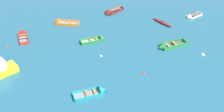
# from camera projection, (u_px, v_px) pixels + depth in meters

# --- Properties ---
(kayak_maroon_outer_right) EXTENTS (2.27, 3.19, 0.33)m
(kayak_maroon_outer_right) POSITION_uv_depth(u_px,v_px,m) (162.00, 22.00, 38.22)
(kayak_maroon_outer_right) COLOR maroon
(kayak_maroon_outer_right) RESTS_ON ground_plane
(rowboat_green_far_left) EXTENTS (3.98, 2.18, 1.08)m
(rowboat_green_far_left) POSITION_uv_depth(u_px,v_px,m) (167.00, 46.00, 32.96)
(rowboat_green_far_left) COLOR #4C4C51
(rowboat_green_far_left) RESTS_ON ground_plane
(rowboat_red_back_row_left) EXTENTS (1.71, 3.43, 0.96)m
(rowboat_red_back_row_left) POSITION_uv_depth(u_px,v_px,m) (23.00, 35.00, 35.30)
(rowboat_red_back_row_left) COLOR gray
(rowboat_red_back_row_left) RESTS_ON ground_plane
(rowboat_turquoise_foreground_center) EXTENTS (3.34, 1.77, 1.04)m
(rowboat_turquoise_foreground_center) POSITION_uv_depth(u_px,v_px,m) (97.00, 92.00, 26.24)
(rowboat_turquoise_foreground_center) COLOR gray
(rowboat_turquoise_foreground_center) RESTS_ON ground_plane
(rowboat_white_center) EXTENTS (2.93, 2.18, 0.89)m
(rowboat_white_center) POSITION_uv_depth(u_px,v_px,m) (192.00, 16.00, 39.81)
(rowboat_white_center) COLOR #4C4C51
(rowboat_white_center) RESTS_ON ground_plane
(rowboat_maroon_back_row_right) EXTENTS (3.33, 3.09, 1.02)m
(rowboat_maroon_back_row_right) POSITION_uv_depth(u_px,v_px,m) (112.00, 11.00, 40.97)
(rowboat_maroon_back_row_right) COLOR #99754C
(rowboat_maroon_back_row_right) RESTS_ON ground_plane
(rowboat_orange_near_camera) EXTENTS (3.77, 2.00, 1.09)m
(rowboat_orange_near_camera) POSITION_uv_depth(u_px,v_px,m) (60.00, 23.00, 38.17)
(rowboat_orange_near_camera) COLOR gray
(rowboat_orange_near_camera) RESTS_ON ground_plane
(rowboat_green_far_back) EXTENTS (3.24, 1.59, 0.90)m
(rowboat_green_far_back) POSITION_uv_depth(u_px,v_px,m) (97.00, 40.00, 34.30)
(rowboat_green_far_back) COLOR beige
(rowboat_green_far_back) RESTS_ON ground_plane
(mooring_buoy_midfield) EXTENTS (0.30, 0.30, 0.30)m
(mooring_buoy_midfield) POSITION_uv_depth(u_px,v_px,m) (7.00, 48.00, 33.07)
(mooring_buoy_midfield) COLOR red
(mooring_buoy_midfield) RESTS_ON ground_plane
(mooring_buoy_outer_edge) EXTENTS (0.30, 0.30, 0.30)m
(mooring_buoy_outer_edge) POSITION_uv_depth(u_px,v_px,m) (143.00, 73.00, 28.90)
(mooring_buoy_outer_edge) COLOR red
(mooring_buoy_outer_edge) RESTS_ON ground_plane
(mooring_buoy_between_boats_left) EXTENTS (0.31, 0.31, 0.31)m
(mooring_buoy_between_boats_left) POSITION_uv_depth(u_px,v_px,m) (101.00, 56.00, 31.56)
(mooring_buoy_between_boats_left) COLOR silver
(mooring_buoy_between_boats_left) RESTS_ON ground_plane
(mooring_buoy_near_foreground) EXTENTS (0.42, 0.42, 0.42)m
(mooring_buoy_near_foreground) POSITION_uv_depth(u_px,v_px,m) (203.00, 55.00, 31.77)
(mooring_buoy_near_foreground) COLOR silver
(mooring_buoy_near_foreground) RESTS_ON ground_plane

